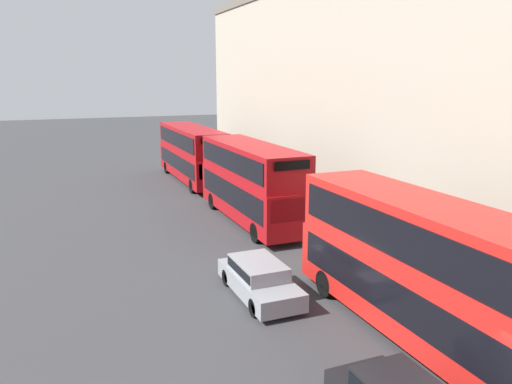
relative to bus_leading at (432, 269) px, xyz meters
name	(u,v)px	position (x,y,z in m)	size (l,w,h in m)	color
bus_leading	(432,269)	(0.00, 0.00, 0.00)	(2.59, 11.46, 4.36)	red
bus_second_in_queue	(251,180)	(0.00, 14.31, 0.01)	(2.59, 10.18, 4.38)	#A80F14
bus_third_in_queue	(192,152)	(0.00, 26.56, -0.08)	(2.59, 11.34, 4.20)	#A80F14
car_hatchback	(259,278)	(-3.40, 5.10, -1.69)	(1.76, 4.41, 1.34)	gray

